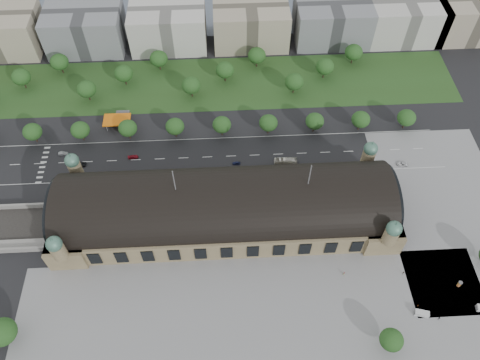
{
  "coord_description": "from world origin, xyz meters",
  "views": [
    {
      "loc": [
        0.69,
        -114.28,
        181.4
      ],
      "look_at": [
        7.23,
        12.03,
        14.0
      ],
      "focal_mm": 35.0,
      "sensor_mm": 36.0,
      "label": 1
    }
  ],
  "objects_px": {
    "parked_car_4": "(166,185)",
    "bus_east": "(286,161)",
    "parked_car_1": "(75,188)",
    "bus_west": "(175,173)",
    "parked_car_5": "(137,186)",
    "pedestrian_0": "(344,274)",
    "parked_car_6": "(187,184)",
    "pedestrian_2": "(403,273)",
    "traffic_car_4": "(236,163)",
    "advertising_column": "(459,284)",
    "petrol_station": "(120,118)",
    "traffic_car_2": "(80,164)",
    "parked_car_2": "(139,182)",
    "pedestrian_4": "(439,318)",
    "parked_car_0": "(75,182)",
    "parked_car_3": "(134,185)",
    "van_south": "(421,313)",
    "traffic_car_3": "(133,157)",
    "traffic_car_6": "(402,164)",
    "pedestrian_1": "(418,306)",
    "bus_mid": "(246,171)"
  },
  "relations": [
    {
      "from": "traffic_car_6",
      "to": "parked_car_1",
      "type": "height_order",
      "value": "parked_car_1"
    },
    {
      "from": "bus_east",
      "to": "traffic_car_2",
      "type": "bearing_deg",
      "value": 90.75
    },
    {
      "from": "traffic_car_4",
      "to": "parked_car_0",
      "type": "xyz_separation_m",
      "value": [
        -78.72,
        -7.77,
        0.07
      ]
    },
    {
      "from": "traffic_car_2",
      "to": "pedestrian_1",
      "type": "relative_size",
      "value": 3.46
    },
    {
      "from": "traffic_car_3",
      "to": "pedestrian_4",
      "type": "bearing_deg",
      "value": -132.0
    },
    {
      "from": "parked_car_1",
      "to": "pedestrian_2",
      "type": "xyz_separation_m",
      "value": [
        145.33,
        -51.52,
        0.1
      ]
    },
    {
      "from": "parked_car_3",
      "to": "bus_west",
      "type": "bearing_deg",
      "value": 69.54
    },
    {
      "from": "bus_west",
      "to": "pedestrian_2",
      "type": "height_order",
      "value": "bus_west"
    },
    {
      "from": "traffic_car_3",
      "to": "pedestrian_0",
      "type": "distance_m",
      "value": 116.8
    },
    {
      "from": "pedestrian_1",
      "to": "bus_mid",
      "type": "bearing_deg",
      "value": 62.87
    },
    {
      "from": "parked_car_0",
      "to": "van_south",
      "type": "xyz_separation_m",
      "value": [
        148.52,
        -73.43,
        0.4
      ]
    },
    {
      "from": "bus_west",
      "to": "bus_east",
      "type": "bearing_deg",
      "value": -85.61
    },
    {
      "from": "parked_car_1",
      "to": "parked_car_5",
      "type": "height_order",
      "value": "parked_car_1"
    },
    {
      "from": "van_south",
      "to": "petrol_station",
      "type": "bearing_deg",
      "value": 154.15
    },
    {
      "from": "parked_car_0",
      "to": "advertising_column",
      "type": "height_order",
      "value": "advertising_column"
    },
    {
      "from": "parked_car_5",
      "to": "pedestrian_0",
      "type": "height_order",
      "value": "pedestrian_0"
    },
    {
      "from": "traffic_car_4",
      "to": "parked_car_5",
      "type": "distance_m",
      "value": 49.83
    },
    {
      "from": "parked_car_4",
      "to": "bus_east",
      "type": "distance_m",
      "value": 59.9
    },
    {
      "from": "traffic_car_6",
      "to": "parked_car_0",
      "type": "xyz_separation_m",
      "value": [
        -161.16,
        -2.96,
        0.0
      ]
    },
    {
      "from": "petrol_station",
      "to": "bus_mid",
      "type": "xyz_separation_m",
      "value": [
        64.72,
        -38.28,
        -1.29
      ]
    },
    {
      "from": "petrol_station",
      "to": "parked_car_6",
      "type": "height_order",
      "value": "petrol_station"
    },
    {
      "from": "parked_car_3",
      "to": "van_south",
      "type": "height_order",
      "value": "van_south"
    },
    {
      "from": "traffic_car_4",
      "to": "bus_west",
      "type": "bearing_deg",
      "value": -80.37
    },
    {
      "from": "parked_car_1",
      "to": "parked_car_6",
      "type": "distance_m",
      "value": 53.32
    },
    {
      "from": "bus_mid",
      "to": "pedestrian_4",
      "type": "height_order",
      "value": "bus_mid"
    },
    {
      "from": "petrol_station",
      "to": "traffic_car_2",
      "type": "xyz_separation_m",
      "value": [
        -17.28,
        -29.24,
        -2.15
      ]
    },
    {
      "from": "parked_car_6",
      "to": "pedestrian_2",
      "type": "bearing_deg",
      "value": 20.97
    },
    {
      "from": "traffic_car_6",
      "to": "bus_east",
      "type": "height_order",
      "value": "bus_east"
    },
    {
      "from": "parked_car_0",
      "to": "pedestrian_1",
      "type": "xyz_separation_m",
      "value": [
        148.34,
        -70.13,
        0.09
      ]
    },
    {
      "from": "parked_car_5",
      "to": "advertising_column",
      "type": "height_order",
      "value": "advertising_column"
    },
    {
      "from": "parked_car_1",
      "to": "parked_car_6",
      "type": "bearing_deg",
      "value": 58.13
    },
    {
      "from": "parked_car_2",
      "to": "pedestrian_0",
      "type": "relative_size",
      "value": 2.47
    },
    {
      "from": "parked_car_1",
      "to": "bus_west",
      "type": "distance_m",
      "value": 47.95
    },
    {
      "from": "petrol_station",
      "to": "pedestrian_0",
      "type": "xyz_separation_m",
      "value": [
        102.77,
        -94.99,
        -1.98
      ]
    },
    {
      "from": "parked_car_0",
      "to": "parked_car_1",
      "type": "distance_m",
      "value": 4.1
    },
    {
      "from": "traffic_car_4",
      "to": "pedestrian_4",
      "type": "height_order",
      "value": "pedestrian_4"
    },
    {
      "from": "parked_car_3",
      "to": "petrol_station",
      "type": "bearing_deg",
      "value": 158.38
    },
    {
      "from": "parked_car_0",
      "to": "pedestrian_4",
      "type": "height_order",
      "value": "pedestrian_4"
    },
    {
      "from": "traffic_car_4",
      "to": "advertising_column",
      "type": "height_order",
      "value": "advertising_column"
    },
    {
      "from": "petrol_station",
      "to": "pedestrian_2",
      "type": "relative_size",
      "value": 7.8
    },
    {
      "from": "petrol_station",
      "to": "parked_car_0",
      "type": "xyz_separation_m",
      "value": [
        -18.33,
        -40.28,
        -2.21
      ]
    },
    {
      "from": "parked_car_1",
      "to": "advertising_column",
      "type": "relative_size",
      "value": 1.8
    },
    {
      "from": "bus_mid",
      "to": "bus_east",
      "type": "bearing_deg",
      "value": -77.14
    },
    {
      "from": "bus_east",
      "to": "van_south",
      "type": "height_order",
      "value": "bus_east"
    },
    {
      "from": "bus_mid",
      "to": "traffic_car_6",
      "type": "bearing_deg",
      "value": -90.27
    },
    {
      "from": "parked_car_2",
      "to": "parked_car_3",
      "type": "height_order",
      "value": "parked_car_3"
    },
    {
      "from": "parked_car_0",
      "to": "pedestrian_0",
      "type": "height_order",
      "value": "pedestrian_0"
    },
    {
      "from": "traffic_car_2",
      "to": "parked_car_4",
      "type": "xyz_separation_m",
      "value": [
        43.44,
        -15.05,
        -0.13
      ]
    },
    {
      "from": "van_south",
      "to": "advertising_column",
      "type": "bearing_deg",
      "value": 45.79
    },
    {
      "from": "parked_car_2",
      "to": "pedestrian_4",
      "type": "bearing_deg",
      "value": 33.96
    }
  ]
}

